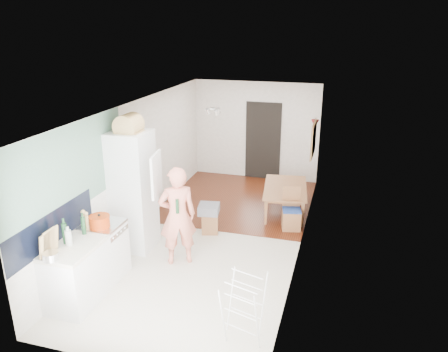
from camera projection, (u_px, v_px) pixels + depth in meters
The scene contains 32 objects.
room_shell at pixel (215, 174), 7.95m from camera, with size 3.20×7.00×2.50m, color white, non-canonical shape.
floor at pixel (216, 236), 8.37m from camera, with size 3.20×7.00×0.01m, color beige.
wood_floor_overlay at pixel (239, 200), 10.05m from camera, with size 3.20×3.30×0.01m, color #592610.
sage_wall_panel at pixel (70, 169), 6.36m from camera, with size 0.02×3.00×1.30m, color gray.
tile_splashback at pixel (53, 229), 6.09m from camera, with size 0.02×1.90×0.50m, color black.
doorway_recess at pixel (263, 141), 11.14m from camera, with size 0.90×0.04×2.00m, color black.
base_cabinet at pixel (77, 276), 6.26m from camera, with size 0.60×0.90×0.86m, color white.
worktop at pixel (73, 248), 6.11m from camera, with size 0.62×0.92×0.06m, color #F2E5CD.
range_cooker at pixel (104, 251), 6.94m from camera, with size 0.60×0.60×0.88m, color white.
cooker_top at pixel (101, 225), 6.78m from camera, with size 0.60×0.60×0.04m, color silver.
fridge_housing at pixel (133, 191), 7.64m from camera, with size 0.66×0.66×2.15m, color white.
fridge_door at pixel (156, 174), 7.05m from camera, with size 0.56×0.04×0.70m, color white.
fridge_interior at pixel (147, 167), 7.40m from camera, with size 0.02×0.52×0.66m, color white.
pinboard at pixel (314, 139), 9.16m from camera, with size 0.03×0.90×0.70m, color tan.
pinboard_frame at pixel (313, 139), 9.17m from camera, with size 0.01×0.94×0.74m, color brown.
wall_sconce at pixel (315, 123), 9.69m from camera, with size 0.18×0.18×0.16m, color maroon.
person at pixel (177, 207), 7.15m from camera, with size 0.73×0.48×2.01m, color #F5876E.
dining_table at pixel (286, 201), 9.37m from camera, with size 1.35×0.75×0.48m, color brown.
dining_chair at pixel (292, 209), 8.52m from camera, with size 0.35×0.35×0.84m, color brown, non-canonical shape.
stool at pixel (210, 223), 8.46m from camera, with size 0.31×0.31×0.40m, color brown, non-canonical shape.
grey_drape at pixel (209, 209), 8.37m from camera, with size 0.38×0.38×0.17m, color slate.
drying_rack at pixel (243, 310), 5.51m from camera, with size 0.46×0.41×0.89m, color white, non-canonical shape.
bread_bin at pixel (129, 126), 7.21m from camera, with size 0.42×0.40×0.22m, color #DBB36C, non-canonical shape.
red_casserole at pixel (100, 221), 6.64m from camera, with size 0.32×0.32×0.19m, color #BC360B.
steel_pan at pixel (51, 256), 5.73m from camera, with size 0.21×0.21×0.11m, color silver.
held_bottle at pixel (177, 206), 7.01m from camera, with size 0.05×0.05×0.25m, color #1B4323.
bottle_a at pixel (65, 233), 6.12m from camera, with size 0.07×0.07×0.31m, color #1B4323.
bottle_b at pixel (84, 226), 6.40m from camera, with size 0.06×0.06×0.27m, color #1B4323.
bottle_c at pixel (68, 238), 6.09m from camera, with size 0.09×0.09×0.22m, color beige.
pepper_mill_front at pixel (87, 222), 6.57m from camera, with size 0.06×0.06×0.22m, color #DBB36C.
pepper_mill_back at pixel (84, 221), 6.57m from camera, with size 0.07×0.07×0.24m, color #DBB36C.
chopping_boards at pixel (49, 242), 5.80m from camera, with size 0.04×0.28×0.37m, color #DBB36C, non-canonical shape.
Camera 1 is at (2.24, -7.17, 3.88)m, focal length 35.00 mm.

